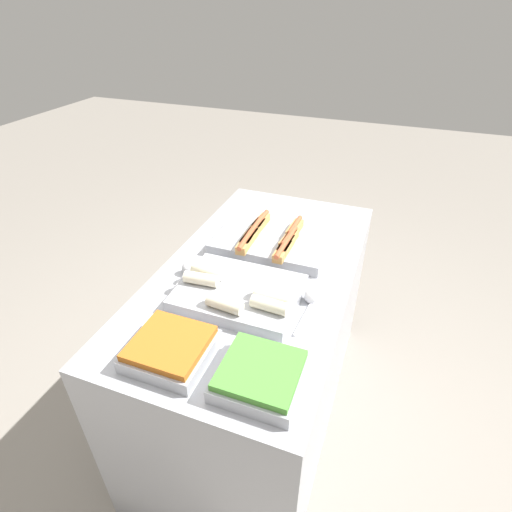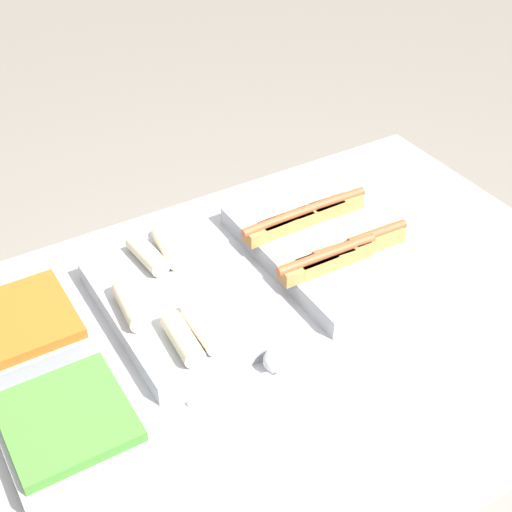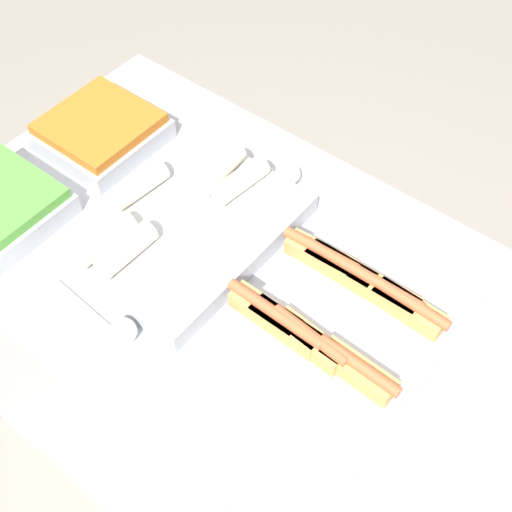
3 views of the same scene
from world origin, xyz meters
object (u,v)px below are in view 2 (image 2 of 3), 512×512
(serving_spoon_near, at_px, (270,364))
(tray_hotdogs, at_px, (328,243))
(tray_side_front, at_px, (69,427))
(tray_side_back, at_px, (21,329))
(serving_spoon_far, at_px, (162,234))
(tray_wraps, at_px, (183,299))

(serving_spoon_near, bearing_deg, tray_hotdogs, 38.33)
(tray_side_front, relative_size, tray_side_back, 1.00)
(serving_spoon_far, bearing_deg, tray_wraps, -104.59)
(serving_spoon_far, bearing_deg, serving_spoon_near, -89.86)
(tray_side_back, bearing_deg, tray_wraps, -15.01)
(tray_hotdogs, xyz_separation_m, serving_spoon_near, (-0.33, -0.26, -0.01))
(serving_spoon_near, height_order, serving_spoon_far, same)
(tray_hotdogs, height_order, tray_wraps, tray_hotdogs)
(tray_side_back, bearing_deg, serving_spoon_far, 22.45)
(tray_hotdogs, xyz_separation_m, serving_spoon_far, (-0.33, 0.26, -0.01))
(tray_hotdogs, distance_m, serving_spoon_far, 0.43)
(tray_wraps, relative_size, serving_spoon_near, 2.01)
(tray_wraps, xyz_separation_m, serving_spoon_near, (0.07, -0.26, -0.01))
(tray_hotdogs, relative_size, tray_side_front, 2.03)
(tray_hotdogs, height_order, serving_spoon_far, tray_hotdogs)
(serving_spoon_near, relative_size, serving_spoon_far, 1.01)
(tray_side_front, height_order, serving_spoon_far, tray_side_front)
(tray_side_back, bearing_deg, tray_side_front, -90.00)
(tray_hotdogs, xyz_separation_m, tray_side_front, (-0.75, -0.21, 0.00))
(tray_wraps, height_order, tray_side_back, tray_wraps)
(tray_wraps, height_order, serving_spoon_near, tray_wraps)
(tray_hotdogs, bearing_deg, tray_side_back, 172.95)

